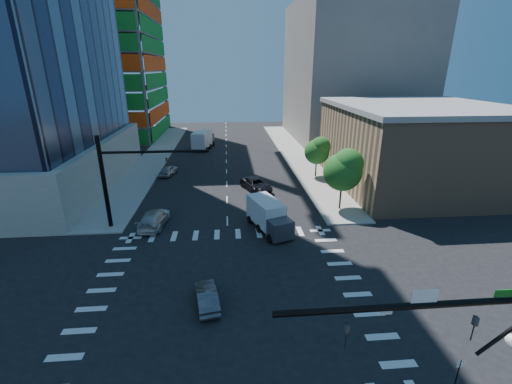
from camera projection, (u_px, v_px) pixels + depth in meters
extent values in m
plane|color=black|center=(228.00, 292.00, 24.10)|extent=(160.00, 160.00, 0.00)
cube|color=silver|center=(228.00, 292.00, 24.10)|extent=(20.00, 20.00, 0.01)
cube|color=gray|center=(295.00, 154.00, 62.51)|extent=(5.00, 60.00, 0.15)
cube|color=gray|center=(156.00, 157.00, 60.51)|extent=(5.00, 60.00, 0.15)
cube|color=#177F28|center=(152.00, 19.00, 72.52)|extent=(0.12, 24.00, 49.00)
cube|color=#ED440D|center=(64.00, 9.00, 59.72)|extent=(24.00, 0.12, 49.00)
cube|color=#927255|center=(416.00, 148.00, 44.97)|extent=(20.00, 22.00, 10.00)
cube|color=gray|center=(423.00, 106.00, 43.15)|extent=(20.50, 22.50, 0.60)
cube|color=slate|center=(351.00, 72.00, 72.93)|extent=(24.00, 30.00, 28.00)
cylinder|color=black|center=(423.00, 305.00, 11.26)|extent=(10.00, 0.24, 0.24)
imported|color=black|center=(473.00, 328.00, 11.80)|extent=(0.16, 0.20, 1.00)
imported|color=black|center=(346.00, 337.00, 11.44)|extent=(0.16, 0.20, 1.00)
cube|color=white|center=(425.00, 296.00, 11.14)|extent=(0.90, 0.04, 0.50)
cube|color=#0C5A15|center=(510.00, 293.00, 11.40)|extent=(1.10, 0.04, 0.28)
sphere|color=white|center=(512.00, 340.00, 12.50)|extent=(0.44, 0.44, 0.44)
cylinder|color=black|center=(104.00, 183.00, 32.34)|extent=(0.40, 0.40, 9.00)
cylinder|color=black|center=(155.00, 152.00, 31.75)|extent=(10.00, 0.24, 0.24)
imported|color=black|center=(167.00, 163.00, 32.21)|extent=(0.16, 0.20, 1.00)
cylinder|color=#382316|center=(340.00, 199.00, 37.76)|extent=(0.20, 0.20, 2.27)
sphere|color=#134817|center=(343.00, 172.00, 36.70)|extent=(4.16, 4.16, 4.16)
sphere|color=#2F7928|center=(348.00, 164.00, 36.12)|extent=(3.25, 3.25, 3.25)
cylinder|color=#382316|center=(316.00, 170.00, 49.07)|extent=(0.20, 0.20, 1.92)
sphere|color=#134817|center=(317.00, 152.00, 48.18)|extent=(3.52, 3.52, 3.52)
sphere|color=#2F7928|center=(321.00, 146.00, 47.64)|extent=(2.75, 2.75, 2.75)
cylinder|color=black|center=(456.00, 378.00, 16.15)|extent=(0.06, 0.06, 2.20)
cube|color=silver|center=(460.00, 364.00, 15.84)|extent=(0.30, 0.03, 0.40)
imported|color=black|center=(256.00, 184.00, 43.92)|extent=(4.36, 6.05, 1.53)
imported|color=silver|center=(154.00, 218.00, 34.00)|extent=(2.84, 5.67, 1.58)
imported|color=#ABAEB3|center=(168.00, 170.00, 50.19)|extent=(2.51, 4.49, 1.44)
imported|color=#4E4D53|center=(207.00, 297.00, 22.66)|extent=(1.96, 3.98, 1.26)
cube|color=silver|center=(270.00, 215.00, 32.55)|extent=(3.58, 5.02, 2.37)
cube|color=#393940|center=(270.00, 220.00, 32.75)|extent=(2.52, 2.24, 1.73)
cube|color=silver|center=(203.00, 138.00, 66.08)|extent=(3.74, 5.88, 2.83)
cube|color=#393940|center=(204.00, 142.00, 66.33)|extent=(2.87, 2.46, 2.07)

